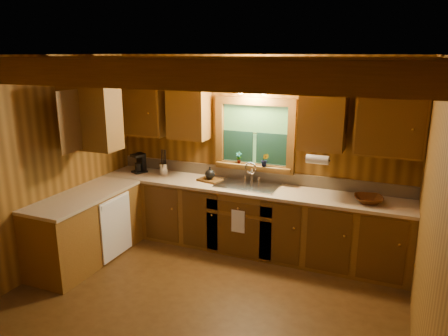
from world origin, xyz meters
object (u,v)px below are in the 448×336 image
sink (247,189)px  cutting_board (210,180)px  coffee_maker (140,163)px  wicker_basket (369,200)px

sink → cutting_board: sink is taller
cutting_board → sink: bearing=11.5°
coffee_maker → sink: bearing=23.5°
coffee_maker → wicker_basket: bearing=22.9°
wicker_basket → sink: bearing=177.7°
sink → cutting_board: size_ratio=2.63×
sink → coffee_maker: bearing=178.9°
sink → wicker_basket: sink is taller
cutting_board → wicker_basket: (2.10, -0.08, 0.03)m
sink → cutting_board: (-0.56, 0.02, 0.06)m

